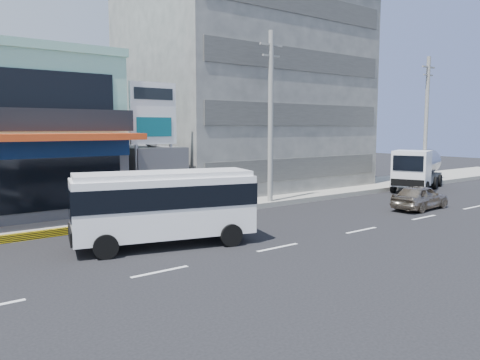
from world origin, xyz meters
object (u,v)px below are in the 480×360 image
at_px(concrete_building, 245,95).
at_px(utility_pole_far, 426,120).
at_px(billboard, 153,121).
at_px(tanker_truck, 418,168).
at_px(minibus, 164,202).
at_px(sedan, 420,197).
at_px(satellite_dish, 147,145).
at_px(utility_pole_near, 271,117).

bearing_deg(concrete_building, utility_pole_far, -32.35).
distance_m(billboard, tanker_truck, 20.50).
relative_size(minibus, sedan, 1.77).
relative_size(satellite_dish, sedan, 0.37).
height_order(concrete_building, utility_pole_near, concrete_building).
bearing_deg(minibus, satellite_dish, 67.95).
bearing_deg(tanker_truck, satellite_dish, 166.70).
height_order(billboard, minibus, billboard).
relative_size(billboard, utility_pole_near, 0.69).
bearing_deg(sedan, utility_pole_far, -62.98).
bearing_deg(billboard, utility_pole_near, -15.48).
bearing_deg(tanker_truck, concrete_building, 137.89).
bearing_deg(billboard, tanker_truck, -8.01).
bearing_deg(minibus, billboard, 66.19).
height_order(sedan, tanker_truck, tanker_truck).
bearing_deg(sedan, minibus, 81.31).
bearing_deg(billboard, minibus, -113.81).
relative_size(concrete_building, satellite_dish, 10.67).
xyz_separation_m(utility_pole_near, tanker_truck, (13.53, -1.02, -3.55)).
bearing_deg(sedan, billboard, 54.85).
distance_m(billboard, minibus, 7.61).
distance_m(utility_pole_near, utility_pole_far, 16.00).
relative_size(billboard, utility_pole_far, 0.69).
height_order(utility_pole_near, tanker_truck, utility_pole_near).
xyz_separation_m(utility_pole_near, minibus, (-9.29, -4.52, -3.43)).
relative_size(satellite_dish, utility_pole_near, 0.15).
xyz_separation_m(utility_pole_near, sedan, (6.00, -5.90, -4.46)).
bearing_deg(sedan, tanker_truck, -60.57).
bearing_deg(satellite_dish, utility_pole_far, -9.29).
bearing_deg(utility_pole_near, minibus, -154.07).
bearing_deg(satellite_dish, tanker_truck, -13.30).
bearing_deg(billboard, concrete_building, 28.92).
distance_m(concrete_building, tanker_truck, 13.94).
relative_size(satellite_dish, tanker_truck, 0.19).
bearing_deg(satellite_dish, utility_pole_near, -30.96).
bearing_deg(tanker_truck, sedan, -147.05).
relative_size(utility_pole_far, sedan, 2.46).
distance_m(concrete_building, sedan, 15.03).
relative_size(satellite_dish, billboard, 0.22).
relative_size(concrete_building, utility_pole_far, 1.60).
distance_m(satellite_dish, utility_pole_far, 22.35).
bearing_deg(tanker_truck, utility_pole_far, 22.41).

